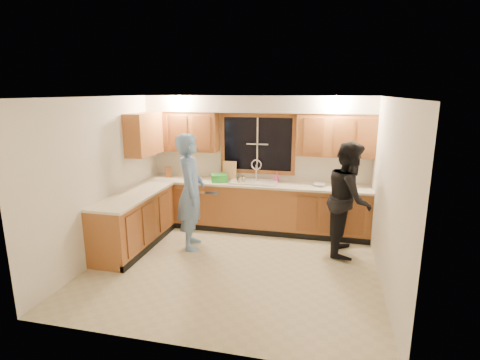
% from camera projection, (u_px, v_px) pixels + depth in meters
% --- Properties ---
extents(floor, '(4.20, 4.20, 0.00)m').
position_uv_depth(floor, '(233.00, 266.00, 5.66)').
color(floor, beige).
rests_on(floor, ground).
extents(ceiling, '(4.20, 4.20, 0.00)m').
position_uv_depth(ceiling, '(233.00, 97.00, 5.08)').
color(ceiling, silver).
extents(wall_back, '(4.20, 0.00, 4.20)m').
position_uv_depth(wall_back, '(257.00, 162.00, 7.17)').
color(wall_back, white).
rests_on(wall_back, ground).
extents(wall_left, '(0.00, 3.80, 3.80)m').
position_uv_depth(wall_left, '(103.00, 178.00, 5.84)').
color(wall_left, white).
rests_on(wall_left, ground).
extents(wall_right, '(0.00, 3.80, 3.80)m').
position_uv_depth(wall_right, '(388.00, 195.00, 4.91)').
color(wall_right, white).
rests_on(wall_right, ground).
extents(base_cabinets_back, '(4.20, 0.60, 0.88)m').
position_uv_depth(base_cabinets_back, '(254.00, 207.00, 7.08)').
color(base_cabinets_back, '#AA6531').
rests_on(base_cabinets_back, ground).
extents(base_cabinets_left, '(0.60, 1.90, 0.88)m').
position_uv_depth(base_cabinets_left, '(135.00, 221.00, 6.29)').
color(base_cabinets_left, '#AA6531').
rests_on(base_cabinets_left, ground).
extents(countertop_back, '(4.20, 0.63, 0.04)m').
position_uv_depth(countertop_back, '(254.00, 184.00, 6.96)').
color(countertop_back, '#EBE3C6').
rests_on(countertop_back, base_cabinets_back).
extents(countertop_left, '(0.63, 1.90, 0.04)m').
position_uv_depth(countertop_left, '(134.00, 195.00, 6.18)').
color(countertop_left, '#EBE3C6').
rests_on(countertop_left, base_cabinets_left).
extents(upper_cabinets_left, '(1.35, 0.33, 0.75)m').
position_uv_depth(upper_cabinets_left, '(183.00, 131.00, 7.20)').
color(upper_cabinets_left, '#AA6531').
rests_on(upper_cabinets_left, wall_back).
extents(upper_cabinets_right, '(1.35, 0.33, 0.75)m').
position_uv_depth(upper_cabinets_right, '(336.00, 135.00, 6.57)').
color(upper_cabinets_right, '#AA6531').
rests_on(upper_cabinets_right, wall_back).
extents(upper_cabinets_return, '(0.33, 0.90, 0.75)m').
position_uv_depth(upper_cabinets_return, '(144.00, 134.00, 6.73)').
color(upper_cabinets_return, '#AA6531').
rests_on(upper_cabinets_return, wall_left).
extents(soffit, '(4.20, 0.35, 0.30)m').
position_uv_depth(soffit, '(256.00, 104.00, 6.75)').
color(soffit, silver).
rests_on(soffit, wall_back).
extents(window_frame, '(1.44, 0.03, 1.14)m').
position_uv_depth(window_frame, '(257.00, 144.00, 7.08)').
color(window_frame, black).
rests_on(window_frame, wall_back).
extents(sink, '(0.86, 0.52, 0.57)m').
position_uv_depth(sink, '(254.00, 185.00, 6.98)').
color(sink, silver).
rests_on(sink, countertop_back).
extents(dishwasher, '(0.60, 0.56, 0.82)m').
position_uv_depth(dishwasher, '(211.00, 206.00, 7.26)').
color(dishwasher, white).
rests_on(dishwasher, floor).
extents(stove, '(0.58, 0.75, 0.90)m').
position_uv_depth(stove, '(116.00, 233.00, 5.75)').
color(stove, white).
rests_on(stove, floor).
extents(man, '(0.64, 0.80, 1.92)m').
position_uv_depth(man, '(191.00, 192.00, 6.16)').
color(man, '#688EC4').
rests_on(man, floor).
extents(woman, '(0.74, 0.92, 1.82)m').
position_uv_depth(woman, '(349.00, 199.00, 5.94)').
color(woman, black).
rests_on(woman, floor).
extents(knife_block, '(0.14, 0.14, 0.20)m').
position_uv_depth(knife_block, '(168.00, 172.00, 7.38)').
color(knife_block, '#955429').
rests_on(knife_block, countertop_back).
extents(cutting_board, '(0.27, 0.11, 0.35)m').
position_uv_depth(cutting_board, '(230.00, 170.00, 7.19)').
color(cutting_board, tan).
rests_on(cutting_board, countertop_back).
extents(dish_crate, '(0.36, 0.35, 0.13)m').
position_uv_depth(dish_crate, '(219.00, 178.00, 7.03)').
color(dish_crate, green).
rests_on(dish_crate, countertop_back).
extents(soap_bottle, '(0.11, 0.11, 0.18)m').
position_uv_depth(soap_bottle, '(277.00, 177.00, 7.00)').
color(soap_bottle, '#E55794').
rests_on(soap_bottle, countertop_back).
extents(bowl, '(0.23, 0.23, 0.05)m').
position_uv_depth(bowl, '(319.00, 185.00, 6.67)').
color(bowl, silver).
rests_on(bowl, countertop_back).
extents(can_left, '(0.07, 0.07, 0.11)m').
position_uv_depth(can_left, '(238.00, 181.00, 6.87)').
color(can_left, '#B5A98B').
rests_on(can_left, countertop_back).
extents(can_right, '(0.09, 0.09, 0.13)m').
position_uv_depth(can_right, '(243.00, 179.00, 6.92)').
color(can_right, '#B5A98B').
rests_on(can_right, countertop_back).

